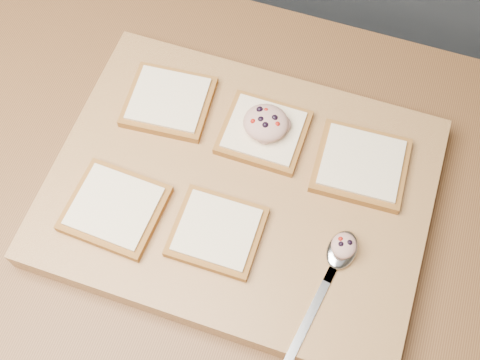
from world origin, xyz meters
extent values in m
plane|color=#515459|center=(0.00, 0.00, 0.00)|extent=(4.00, 4.00, 0.00)
cube|color=slate|center=(0.00, 0.00, 0.42)|extent=(1.90, 0.75, 0.84)
cube|color=brown|center=(0.00, 0.00, 0.87)|extent=(2.00, 0.80, 0.06)
cube|color=tan|center=(0.11, 0.03, 0.92)|extent=(0.54, 0.41, 0.04)
cube|color=#A16A29|center=(-0.04, 0.12, 0.95)|extent=(0.13, 0.12, 0.01)
cube|color=#FEE7C1|center=(-0.04, 0.12, 0.96)|extent=(0.12, 0.11, 0.00)
cube|color=#A16A29|center=(0.12, 0.12, 0.95)|extent=(0.12, 0.11, 0.01)
cube|color=#FEE7C1|center=(0.12, 0.12, 0.96)|extent=(0.11, 0.10, 0.00)
cube|color=#A16A29|center=(0.27, 0.11, 0.95)|extent=(0.13, 0.12, 0.01)
cube|color=#FEE7C1|center=(0.27, 0.11, 0.96)|extent=(0.12, 0.11, 0.00)
cube|color=#A16A29|center=(-0.04, -0.06, 0.95)|extent=(0.13, 0.12, 0.01)
cube|color=#FEE7C1|center=(-0.04, -0.06, 0.96)|extent=(0.11, 0.10, 0.00)
cube|color=#A16A29|center=(0.10, -0.05, 0.95)|extent=(0.12, 0.11, 0.01)
cube|color=#FEE7C1|center=(0.10, -0.05, 0.96)|extent=(0.10, 0.09, 0.00)
ellipsoid|color=tan|center=(0.12, 0.12, 0.98)|extent=(0.07, 0.06, 0.03)
sphere|color=black|center=(0.13, 0.13, 0.99)|extent=(0.01, 0.01, 0.01)
sphere|color=black|center=(0.11, 0.13, 0.99)|extent=(0.01, 0.01, 0.01)
sphere|color=black|center=(0.12, 0.11, 0.99)|extent=(0.01, 0.01, 0.01)
sphere|color=black|center=(0.11, 0.12, 0.99)|extent=(0.01, 0.01, 0.01)
sphere|color=#A5140C|center=(0.14, 0.12, 0.99)|extent=(0.01, 0.01, 0.01)
sphere|color=#A5140C|center=(0.11, 0.13, 0.99)|extent=(0.01, 0.01, 0.01)
sphere|color=#A5140C|center=(0.10, 0.11, 0.99)|extent=(0.01, 0.01, 0.01)
ellipsoid|color=silver|center=(0.27, -0.02, 0.95)|extent=(0.05, 0.07, 0.01)
cube|color=silver|center=(0.27, -0.05, 0.94)|extent=(0.02, 0.04, 0.00)
cube|color=silver|center=(0.26, -0.11, 0.94)|extent=(0.04, 0.15, 0.00)
ellipsoid|color=tan|center=(0.27, -0.02, 0.97)|extent=(0.03, 0.04, 0.02)
sphere|color=black|center=(0.28, -0.02, 0.97)|extent=(0.01, 0.01, 0.01)
sphere|color=black|center=(0.27, -0.02, 0.97)|extent=(0.01, 0.01, 0.01)
sphere|color=#A5140C|center=(0.27, -0.02, 0.97)|extent=(0.01, 0.01, 0.01)
camera|label=1|loc=(0.23, -0.32, 1.72)|focal=45.00mm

